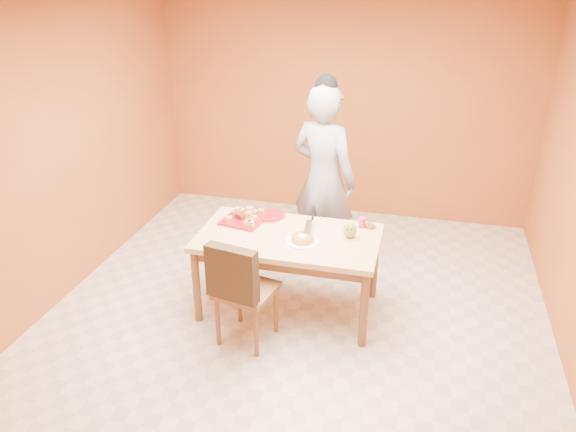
% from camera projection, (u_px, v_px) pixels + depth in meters
% --- Properties ---
extents(floor, '(5.00, 5.00, 0.00)m').
position_uv_depth(floor, '(295.00, 318.00, 5.12)').
color(floor, beige).
rests_on(floor, ground).
extents(ceiling, '(5.00, 5.00, 0.00)m').
position_uv_depth(ceiling, '(297.00, 3.00, 3.98)').
color(ceiling, white).
rests_on(ceiling, wall_back).
extents(wall_back, '(4.50, 0.00, 4.50)m').
position_uv_depth(wall_back, '(344.00, 107.00, 6.75)').
color(wall_back, '#AF5D28').
rests_on(wall_back, floor).
extents(wall_left, '(0.00, 5.00, 5.00)m').
position_uv_depth(wall_left, '(53.00, 158.00, 5.05)').
color(wall_left, '#AF5D28').
rests_on(wall_left, floor).
extents(dining_table, '(1.60, 0.90, 0.76)m').
position_uv_depth(dining_table, '(289.00, 245.00, 5.00)').
color(dining_table, '#EBBB7A').
rests_on(dining_table, floor).
extents(dining_chair, '(0.53, 0.60, 0.98)m').
position_uv_depth(dining_chair, '(246.00, 289.00, 4.63)').
color(dining_chair, brown).
rests_on(dining_chair, floor).
extents(pastry_pile, '(0.33, 0.33, 0.11)m').
position_uv_depth(pastry_pile, '(244.00, 213.00, 5.20)').
color(pastry_pile, tan).
rests_on(pastry_pile, pastry_platter).
extents(person, '(0.82, 0.68, 1.93)m').
position_uv_depth(person, '(324.00, 179.00, 5.63)').
color(person, gray).
rests_on(person, floor).
extents(pastry_platter, '(0.43, 0.43, 0.02)m').
position_uv_depth(pastry_platter, '(244.00, 220.00, 5.23)').
color(pastry_platter, maroon).
rests_on(pastry_platter, dining_table).
extents(red_dinner_plate, '(0.37, 0.37, 0.02)m').
position_uv_depth(red_dinner_plate, '(270.00, 215.00, 5.32)').
color(red_dinner_plate, maroon).
rests_on(red_dinner_plate, dining_table).
extents(white_cake_plate, '(0.35, 0.35, 0.01)m').
position_uv_depth(white_cake_plate, '(303.00, 241.00, 4.84)').
color(white_cake_plate, white).
rests_on(white_cake_plate, dining_table).
extents(sponge_cake, '(0.25, 0.25, 0.04)m').
position_uv_depth(sponge_cake, '(303.00, 239.00, 4.83)').
color(sponge_cake, gold).
rests_on(sponge_cake, white_cake_plate).
extents(cake_server, '(0.10, 0.29, 0.01)m').
position_uv_depth(cake_server, '(308.00, 227.00, 4.97)').
color(cake_server, white).
rests_on(cake_server, sponge_cake).
extents(egg_ornament, '(0.14, 0.12, 0.15)m').
position_uv_depth(egg_ornament, '(350.00, 230.00, 4.89)').
color(egg_ornament, olive).
rests_on(egg_ornament, dining_table).
extents(magenta_glass, '(0.07, 0.07, 0.09)m').
position_uv_depth(magenta_glass, '(362.00, 222.00, 5.09)').
color(magenta_glass, '#C41D63').
rests_on(magenta_glass, dining_table).
extents(checker_tin, '(0.12, 0.12, 0.03)m').
position_uv_depth(checker_tin, '(370.00, 226.00, 5.10)').
color(checker_tin, '#3C1B10').
rests_on(checker_tin, dining_table).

